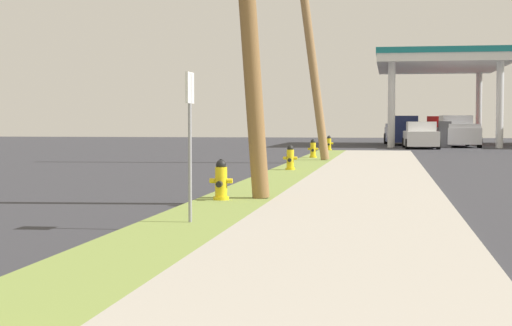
{
  "coord_description": "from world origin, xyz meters",
  "views": [
    {
      "loc": [
        3.5,
        -0.85,
        1.53
      ],
      "look_at": [
        0.79,
        15.63,
        0.69
      ],
      "focal_mm": 56.4,
      "sensor_mm": 36.0,
      "label": 1
    }
  ],
  "objects_px": {
    "fire_hydrant_second": "(221,182)",
    "fire_hydrant_third": "(290,159)",
    "street_sign_post": "(190,115)",
    "car_teal_by_near_pump": "(431,133)",
    "fire_hydrant_fifth": "(329,144)",
    "truck_navy_at_forecourt": "(402,131)",
    "truck_red_on_apron": "(440,131)",
    "car_white_by_far_pump": "(421,136)",
    "fire_hydrant_fourth": "(313,150)",
    "utility_pole_background": "(310,40)",
    "truck_silver_at_far_bay": "(458,132)"
  },
  "relations": [
    {
      "from": "utility_pole_background",
      "to": "car_teal_by_near_pump",
      "type": "relative_size",
      "value": 1.94
    },
    {
      "from": "utility_pole_background",
      "to": "truck_navy_at_forecourt",
      "type": "height_order",
      "value": "utility_pole_background"
    },
    {
      "from": "fire_hydrant_fifth",
      "to": "truck_navy_at_forecourt",
      "type": "height_order",
      "value": "truck_navy_at_forecourt"
    },
    {
      "from": "fire_hydrant_fifth",
      "to": "truck_silver_at_far_bay",
      "type": "distance_m",
      "value": 13.07
    },
    {
      "from": "fire_hydrant_second",
      "to": "fire_hydrant_fourth",
      "type": "xyz_separation_m",
      "value": [
        0.03,
        17.79,
        0.0
      ]
    },
    {
      "from": "street_sign_post",
      "to": "car_teal_by_near_pump",
      "type": "bearing_deg",
      "value": 83.34
    },
    {
      "from": "truck_navy_at_forecourt",
      "to": "truck_silver_at_far_bay",
      "type": "height_order",
      "value": "same"
    },
    {
      "from": "fire_hydrant_third",
      "to": "street_sign_post",
      "type": "bearing_deg",
      "value": -89.46
    },
    {
      "from": "fire_hydrant_third",
      "to": "truck_navy_at_forecourt",
      "type": "distance_m",
      "value": 32.11
    },
    {
      "from": "car_teal_by_near_pump",
      "to": "truck_navy_at_forecourt",
      "type": "relative_size",
      "value": 0.82
    },
    {
      "from": "truck_red_on_apron",
      "to": "utility_pole_background",
      "type": "bearing_deg",
      "value": -102.97
    },
    {
      "from": "fire_hydrant_fourth",
      "to": "fire_hydrant_fifth",
      "type": "relative_size",
      "value": 1.0
    },
    {
      "from": "fire_hydrant_second",
      "to": "car_white_by_far_pump",
      "type": "height_order",
      "value": "car_white_by_far_pump"
    },
    {
      "from": "truck_red_on_apron",
      "to": "fire_hydrant_fourth",
      "type": "bearing_deg",
      "value": -104.08
    },
    {
      "from": "fire_hydrant_second",
      "to": "street_sign_post",
      "type": "distance_m",
      "value": 3.5
    },
    {
      "from": "car_white_by_far_pump",
      "to": "fire_hydrant_fifth",
      "type": "bearing_deg",
      "value": -123.67
    },
    {
      "from": "fire_hydrant_fifth",
      "to": "truck_red_on_apron",
      "type": "distance_m",
      "value": 18.75
    },
    {
      "from": "car_teal_by_near_pump",
      "to": "car_white_by_far_pump",
      "type": "distance_m",
      "value": 14.06
    },
    {
      "from": "truck_navy_at_forecourt",
      "to": "fire_hydrant_fifth",
      "type": "bearing_deg",
      "value": -104.61
    },
    {
      "from": "utility_pole_background",
      "to": "street_sign_post",
      "type": "relative_size",
      "value": 4.14
    },
    {
      "from": "car_white_by_far_pump",
      "to": "truck_silver_at_far_bay",
      "type": "relative_size",
      "value": 0.82
    },
    {
      "from": "utility_pole_background",
      "to": "car_teal_by_near_pump",
      "type": "bearing_deg",
      "value": 79.21
    },
    {
      "from": "truck_silver_at_far_bay",
      "to": "street_sign_post",
      "type": "bearing_deg",
      "value": -99.83
    },
    {
      "from": "truck_red_on_apron",
      "to": "truck_silver_at_far_bay",
      "type": "bearing_deg",
      "value": -84.29
    },
    {
      "from": "truck_navy_at_forecourt",
      "to": "fire_hydrant_fourth",
      "type": "bearing_deg",
      "value": -99.33
    },
    {
      "from": "car_white_by_far_pump",
      "to": "fire_hydrant_second",
      "type": "bearing_deg",
      "value": -98.22
    },
    {
      "from": "utility_pole_background",
      "to": "truck_red_on_apron",
      "type": "height_order",
      "value": "utility_pole_background"
    },
    {
      "from": "fire_hydrant_third",
      "to": "truck_red_on_apron",
      "type": "distance_m",
      "value": 35.21
    },
    {
      "from": "truck_navy_at_forecourt",
      "to": "truck_silver_at_far_bay",
      "type": "distance_m",
      "value": 5.22
    },
    {
      "from": "fire_hydrant_third",
      "to": "street_sign_post",
      "type": "distance_m",
      "value": 12.79
    },
    {
      "from": "fire_hydrant_fourth",
      "to": "truck_navy_at_forecourt",
      "type": "xyz_separation_m",
      "value": [
        3.87,
        23.55,
        0.47
      ]
    },
    {
      "from": "fire_hydrant_third",
      "to": "fire_hydrant_fourth",
      "type": "height_order",
      "value": "same"
    },
    {
      "from": "street_sign_post",
      "to": "utility_pole_background",
      "type": "bearing_deg",
      "value": 90.48
    },
    {
      "from": "fire_hydrant_second",
      "to": "car_teal_by_near_pump",
      "type": "relative_size",
      "value": 0.16
    },
    {
      "from": "fire_hydrant_fifth",
      "to": "utility_pole_background",
      "type": "height_order",
      "value": "utility_pole_background"
    },
    {
      "from": "fire_hydrant_fifth",
      "to": "truck_silver_at_far_bay",
      "type": "height_order",
      "value": "truck_silver_at_far_bay"
    },
    {
      "from": "fire_hydrant_fourth",
      "to": "car_teal_by_near_pump",
      "type": "height_order",
      "value": "car_teal_by_near_pump"
    },
    {
      "from": "street_sign_post",
      "to": "car_teal_by_near_pump",
      "type": "relative_size",
      "value": 0.47
    },
    {
      "from": "truck_navy_at_forecourt",
      "to": "truck_red_on_apron",
      "type": "height_order",
      "value": "same"
    },
    {
      "from": "truck_navy_at_forecourt",
      "to": "truck_silver_at_far_bay",
      "type": "bearing_deg",
      "value": -49.51
    },
    {
      "from": "fire_hydrant_fourth",
      "to": "street_sign_post",
      "type": "distance_m",
      "value": 21.11
    },
    {
      "from": "fire_hydrant_fourth",
      "to": "car_teal_by_near_pump",
      "type": "distance_m",
      "value": 30.63
    },
    {
      "from": "fire_hydrant_second",
      "to": "fire_hydrant_third",
      "type": "relative_size",
      "value": 1.0
    },
    {
      "from": "fire_hydrant_third",
      "to": "fire_hydrant_fourth",
      "type": "xyz_separation_m",
      "value": [
        -0.09,
        8.34,
        0.0
      ]
    },
    {
      "from": "fire_hydrant_fifth",
      "to": "truck_navy_at_forecourt",
      "type": "bearing_deg",
      "value": 75.39
    },
    {
      "from": "fire_hydrant_fourth",
      "to": "car_white_by_far_pump",
      "type": "bearing_deg",
      "value": 73.13
    },
    {
      "from": "fire_hydrant_fifth",
      "to": "street_sign_post",
      "type": "relative_size",
      "value": 0.35
    },
    {
      "from": "car_teal_by_near_pump",
      "to": "car_white_by_far_pump",
      "type": "relative_size",
      "value": 0.99
    },
    {
      "from": "truck_silver_at_far_bay",
      "to": "car_teal_by_near_pump",
      "type": "bearing_deg",
      "value": 95.95
    },
    {
      "from": "fire_hydrant_third",
      "to": "fire_hydrant_fifth",
      "type": "relative_size",
      "value": 1.0
    }
  ]
}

